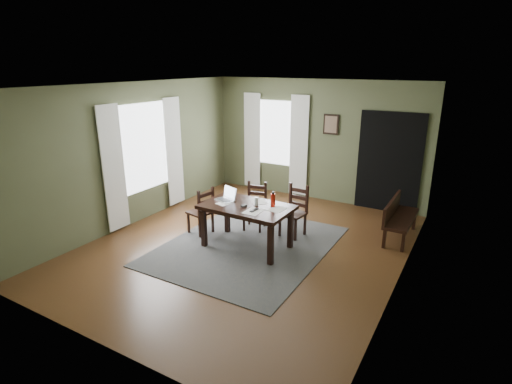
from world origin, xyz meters
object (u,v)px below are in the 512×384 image
Objects in this scene: chair_end at (202,211)px; laptop at (227,197)px; water_bottle at (273,200)px; dining_table at (247,211)px; chair_back_left at (255,207)px; bench at (398,215)px; chair_back_right at (294,211)px.

chair_end is 2.25× the size of laptop.
water_bottle is (0.84, 0.10, 0.06)m from laptop.
dining_table is 0.88m from chair_back_left.
dining_table is at bearing -82.16° from chair_back_left.
bench is 4.92× the size of water_bottle.
chair_back_left is (0.72, 0.71, -0.00)m from chair_end.
bench is at bearing 33.73° from chair_back_right.
dining_table reaches higher than bench.
laptop reaches higher than dining_table.
chair_back_right is at bearing 116.31° from bench.
dining_table is 1.04m from chair_end.
chair_back_right is at bearing -6.87° from chair_back_left.
dining_table is at bearing -111.67° from chair_back_right.
chair_back_left is 3.42× the size of water_bottle.
chair_end is 0.70× the size of bench.
chair_back_right reaches higher than dining_table.
chair_back_right reaches higher than bench.
laptop is 0.85m from water_bottle.
chair_back_left is at bearing 110.21° from bench.
chair_back_left is 0.83m from laptop.
laptop is (-0.92, -0.80, 0.36)m from chair_back_right.
chair_back_right is 0.73× the size of bench.
laptop is at bearing -173.49° from water_bottle.
laptop is at bearing -131.72° from chair_back_right.
chair_back_left is at bearing 146.50° from chair_end.
water_bottle reaches higher than chair_end.
chair_end is 1.00× the size of chair_back_left.
laptop reaches higher than bench.
laptop is 1.53× the size of water_bottle.
chair_end is 3.43× the size of water_bottle.
dining_table is 1.71× the size of chair_end.
chair_back_right is (0.48, 0.87, -0.21)m from dining_table.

